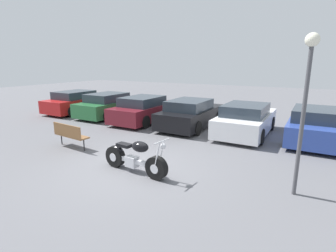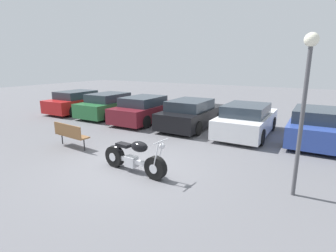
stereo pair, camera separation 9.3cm
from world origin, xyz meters
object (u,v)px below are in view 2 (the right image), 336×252
at_px(lamp_post, 306,86).
at_px(parked_car_green, 111,105).
at_px(parked_car_red, 79,102).
at_px(park_bench, 70,133).
at_px(parked_car_blue, 316,126).
at_px(parked_car_white, 247,120).
at_px(motorcycle, 134,158).
at_px(parked_car_maroon, 146,110).
at_px(parked_car_black, 192,114).

bearing_deg(lamp_post, parked_car_green, 153.71).
height_order(parked_car_red, lamp_post, lamp_post).
xyz_separation_m(parked_car_green, park_bench, (2.77, -5.19, -0.08)).
bearing_deg(parked_car_blue, parked_car_white, -173.56).
height_order(motorcycle, park_bench, motorcycle).
bearing_deg(park_bench, parked_car_blue, 34.91).
bearing_deg(parked_car_maroon, motorcycle, -57.99).
distance_m(parked_car_black, parked_car_blue, 5.19).
height_order(park_bench, lamp_post, lamp_post).
relative_size(parked_car_maroon, parked_car_black, 1.00).
bearing_deg(parked_car_blue, parked_car_green, -179.41).
xyz_separation_m(parked_car_green, lamp_post, (10.06, -4.97, 1.89)).
height_order(motorcycle, parked_car_black, parked_car_black).
bearing_deg(parked_car_red, parked_car_blue, 0.66).
bearing_deg(motorcycle, parked_car_maroon, 122.01).
height_order(parked_car_red, parked_car_black, same).
bearing_deg(parked_car_red, motorcycle, -33.58).
bearing_deg(parked_car_black, parked_car_green, 178.39).
xyz_separation_m(parked_car_green, parked_car_blue, (10.36, 0.11, 0.00)).
bearing_deg(parked_car_white, lamp_post, -64.43).
distance_m(parked_car_green, parked_car_blue, 10.36).
relative_size(parked_car_black, parked_car_white, 1.00).
height_order(parked_car_blue, lamp_post, lamp_post).
relative_size(parked_car_red, lamp_post, 1.15).
bearing_deg(park_bench, parked_car_maroon, 92.06).
height_order(parked_car_green, parked_car_white, same).
relative_size(parked_car_maroon, parked_car_white, 1.00).
bearing_deg(parked_car_white, parked_car_maroon, -179.49).
height_order(motorcycle, parked_car_blue, parked_car_blue).
bearing_deg(parked_car_black, lamp_post, -44.67).
bearing_deg(parked_car_blue, motorcycle, -126.11).
bearing_deg(park_bench, parked_car_red, 136.14).
bearing_deg(parked_car_green, lamp_post, -26.29).
bearing_deg(parked_car_red, parked_car_green, 0.93).
xyz_separation_m(parked_car_blue, park_bench, (-7.59, -5.30, -0.08)).
height_order(parked_car_black, parked_car_white, same).
bearing_deg(lamp_post, motorcycle, -168.48).
xyz_separation_m(park_bench, lamp_post, (7.29, 0.22, 1.97)).
xyz_separation_m(parked_car_red, park_bench, (5.36, -5.15, -0.08)).
bearing_deg(parked_car_maroon, parked_car_green, 174.90).
height_order(parked_car_black, park_bench, parked_car_black).
height_order(parked_car_green, parked_car_blue, same).
xyz_separation_m(parked_car_black, lamp_post, (4.88, -4.82, 1.89)).
xyz_separation_m(motorcycle, parked_car_green, (-6.06, 5.78, 0.20)).
height_order(parked_car_green, parked_car_maroon, same).
distance_m(parked_car_red, park_bench, 7.43).
xyz_separation_m(parked_car_black, parked_car_white, (2.59, -0.04, 0.00)).
xyz_separation_m(parked_car_maroon, parked_car_white, (5.18, 0.05, 0.00)).
relative_size(parked_car_black, parked_car_blue, 1.00).
height_order(parked_car_white, park_bench, parked_car_white).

